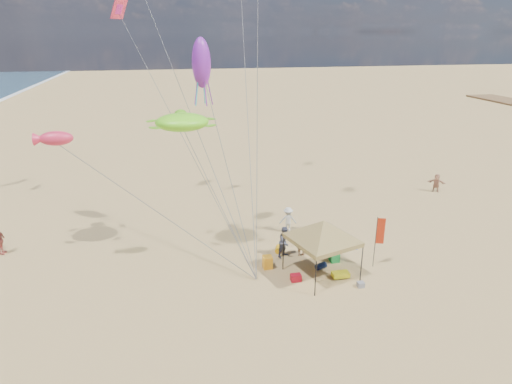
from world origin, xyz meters
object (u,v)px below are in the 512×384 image
cooler_blue (352,246)px  beach_cart (341,274)px  chair_green (334,256)px  chair_yellow (268,262)px  cooler_red (296,278)px  feather_flag (379,234)px  person_far_c (436,183)px  canopy_tent (324,223)px  person_near_c (288,220)px  person_near_b (285,242)px  person_near_a (301,243)px  person_far_a (0,241)px

cooler_blue → beach_cart: cooler_blue is taller
chair_green → chair_yellow: size_ratio=1.00×
cooler_red → feather_flag: bearing=6.3°
cooler_red → person_far_c: person_far_c is taller
cooler_blue → person_far_c: bearing=36.9°
canopy_tent → feather_flag: canopy_tent is taller
cooler_blue → person_near_c: 4.46m
canopy_tent → person_far_c: size_ratio=3.76×
feather_flag → chair_green: size_ratio=4.26×
cooler_blue → chair_green: size_ratio=0.77×
feather_flag → person_near_c: bearing=123.7°
person_near_b → beach_cart: bearing=-84.6°
cooler_red → beach_cart: bearing=-4.1°
feather_flag → person_far_c: size_ratio=1.98×
feather_flag → cooler_blue: size_ratio=5.52×
chair_yellow → person_near_a: size_ratio=0.46×
person_far_c → person_near_c: bearing=-126.1°
person_near_a → person_far_a: (-17.12, 3.70, 0.08)m
person_near_a → feather_flag: bearing=137.4°
person_near_a → person_far_c: person_near_a is taller
chair_green → person_far_a: person_far_a is taller
person_near_b → person_far_a: (-16.17, 3.66, -0.08)m
chair_yellow → person_far_c: 18.62m
person_far_c → person_far_a: bearing=-137.6°
canopy_tent → person_far_c: (13.56, 10.48, -2.29)m
cooler_red → beach_cart: (2.41, -0.17, 0.01)m
person_near_a → person_far_c: size_ratio=1.01×
feather_flag → chair_green: feather_flag is taller
feather_flag → canopy_tent: bearing=-176.6°
feather_flag → chair_yellow: (-5.92, 1.09, -1.64)m
canopy_tent → chair_green: bearing=45.0°
canopy_tent → beach_cart: 3.03m
chair_green → person_near_c: size_ratio=0.41×
cooler_red → chair_green: chair_green is taller
canopy_tent → chair_yellow: canopy_tent is taller
cooler_blue → chair_yellow: bearing=-167.8°
chair_green → person_far_c: size_ratio=0.47×
cooler_blue → person_near_b: size_ratio=0.29×
feather_flag → person_near_a: size_ratio=1.96×
cooler_blue → chair_yellow: size_ratio=0.77×
cooler_blue → person_far_a: size_ratio=0.32×
person_far_a → person_far_c: 31.40m
cooler_red → person_near_c: 6.04m
cooler_blue → chair_yellow: 5.64m
feather_flag → chair_green: bearing=152.8°
person_near_a → person_far_a: 17.51m
person_near_c → person_far_c: bearing=-150.3°
chair_green → chair_yellow: 3.87m
chair_yellow → person_near_c: (2.35, 4.26, 0.50)m
feather_flag → person_near_b: (-4.64, 2.17, -1.07)m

